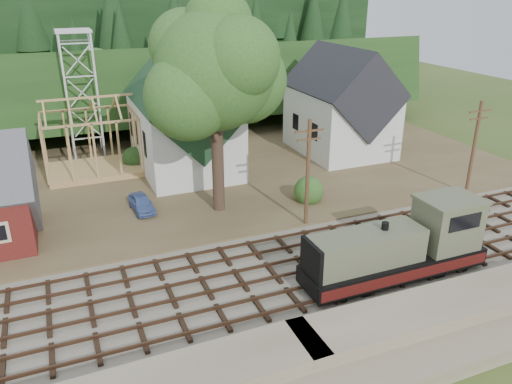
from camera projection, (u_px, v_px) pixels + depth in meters
name	position (u px, v px, depth m)	size (l,w,h in m)	color
ground	(241.00, 284.00, 29.40)	(140.00, 140.00, 0.00)	#384C1E
embankment	(309.00, 382.00, 22.14)	(64.00, 5.00, 1.60)	#7F7259
railroad_bed	(241.00, 282.00, 29.37)	(64.00, 11.00, 0.16)	#726B5B
village_flat	(170.00, 179.00, 44.70)	(64.00, 26.00, 0.30)	brown
hillside	(127.00, 119.00, 65.23)	(70.00, 28.00, 8.00)	#1E3F19
ridge	(111.00, 96.00, 78.89)	(80.00, 20.00, 12.00)	black
church	(184.00, 118.00, 44.89)	(8.40, 15.17, 13.00)	silver
farmhouse	(341.00, 107.00, 50.05)	(8.40, 10.80, 10.60)	silver
timber_frame	(91.00, 141.00, 44.80)	(8.20, 6.20, 6.99)	tan
lattice_tower	(76.00, 56.00, 47.31)	(3.20, 3.20, 12.12)	silver
big_tree	(217.00, 79.00, 34.82)	(10.90, 8.40, 14.70)	#38281E
telegraph_pole_near	(308.00, 172.00, 34.65)	(2.20, 0.28, 8.00)	#4C331E
telegraph_pole_far	(474.00, 147.00, 39.91)	(2.20, 0.28, 8.00)	#4C331E
locomotive	(402.00, 248.00, 29.20)	(11.34, 2.83, 4.55)	black
car_blue	(142.00, 203.00, 37.96)	(1.46, 3.64, 1.24)	#536EB3
car_red	(376.00, 153.00, 49.49)	(1.80, 3.90, 1.08)	red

